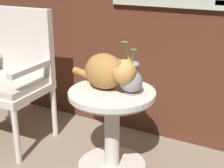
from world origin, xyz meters
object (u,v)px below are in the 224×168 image
at_px(wicker_side_table, 112,118).
at_px(pewter_vase_with_ivy, 131,79).
at_px(wicker_chair, 15,72).
at_px(cat, 107,71).

bearing_deg(wicker_side_table, pewter_vase_with_ivy, 8.30).
bearing_deg(wicker_chair, wicker_side_table, -1.77).
xyz_separation_m(cat, pewter_vase_with_ivy, (0.18, -0.00, -0.02)).
relative_size(wicker_chair, pewter_vase_with_ivy, 3.06).
distance_m(wicker_side_table, pewter_vase_with_ivy, 0.33).
distance_m(wicker_chair, pewter_vase_with_ivy, 1.03).
height_order(wicker_side_table, cat, cat).
relative_size(cat, pewter_vase_with_ivy, 1.66).
bearing_deg(wicker_chair, pewter_vase_with_ivy, -0.49).
xyz_separation_m(wicker_side_table, cat, (-0.05, 0.02, 0.32)).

